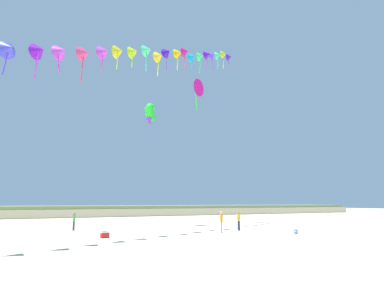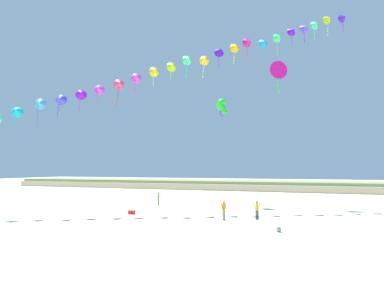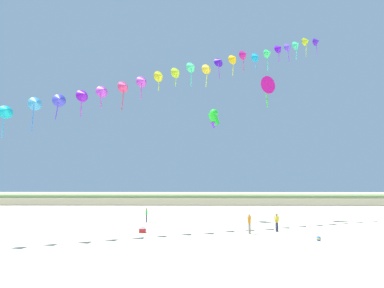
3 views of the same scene
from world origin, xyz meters
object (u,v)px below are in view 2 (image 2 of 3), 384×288
Objects in this scene: person_mid_center at (224,209)px; beach_ball at (279,229)px; beach_cooler at (132,212)px; person_near_left at (257,209)px; large_kite_mid_trail at (222,107)px; person_near_right at (158,198)px; large_kite_low_lead at (277,71)px.

person_mid_center is 4.73× the size of beach_ball.
person_mid_center is 2.97× the size of beach_cooler.
person_near_left is 0.68× the size of large_kite_mid_trail.
beach_ball is at bearing -37.83° from person_near_right.
beach_ball is at bearing -87.67° from large_kite_low_lead.
large_kite_mid_trail is at bearing 13.54° from person_near_right.
large_kite_low_lead is 6.75× the size of beach_cooler.
person_near_right reaches higher than beach_ball.
person_mid_center is at bearing -75.82° from large_kite_mid_trail.
person_mid_center is 0.44× the size of large_kite_low_lead.
person_mid_center is at bearing -38.76° from person_near_right.
large_kite_mid_trail reaches higher than person_near_right.
person_near_left reaches higher than person_near_right.
large_kite_mid_trail is 4.15× the size of beach_cooler.
beach_cooler reaches higher than beach_ball.
person_near_left reaches higher than beach_cooler.
beach_ball is at bearing -15.35° from beach_cooler.
large_kite_low_lead reaches higher than beach_ball.
person_mid_center is 5.88m from beach_ball.
person_near_right is 0.40× the size of large_kite_low_lead.
person_near_right is at bearing 151.85° from person_near_left.
large_kite_low_lead is at bearing 70.46° from person_mid_center.
person_near_left is 12.03m from beach_cooler.
person_near_left is 14.97m from large_kite_mid_trail.
person_mid_center is 9.37m from beach_cooler.
person_near_left is at bearing -28.15° from person_near_right.
person_near_right is 18.84m from beach_ball.
person_near_left reaches higher than beach_ball.
large_kite_mid_trail reaches higher than person_near_left.
large_kite_low_lead is (14.26, 3.46, 15.49)m from person_near_right.
large_kite_low_lead reaches higher than beach_cooler.
person_near_left is 2.95m from person_mid_center.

